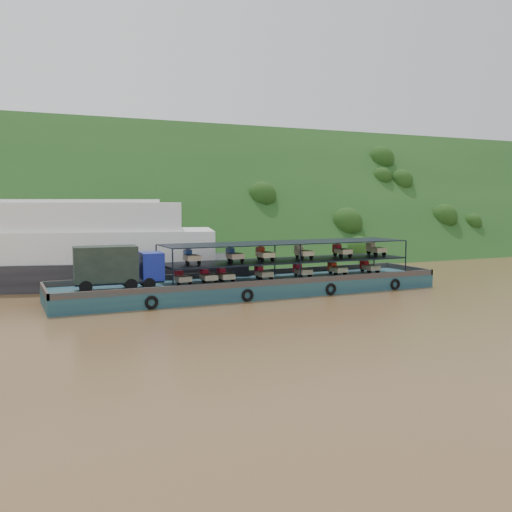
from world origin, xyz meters
name	(u,v)px	position (x,y,z in m)	size (l,w,h in m)	color
ground	(290,294)	(0.00, 0.00, 0.00)	(160.00, 160.00, 0.00)	brown
hillside	(175,258)	(0.00, 36.00, 0.00)	(140.00, 28.00, 28.00)	#163814
cargo_barge	(241,282)	(-4.32, 1.17, 1.17)	(35.00, 7.18, 4.72)	#15364B
passenger_ferry	(30,249)	(-20.81, 14.79, 3.65)	(42.86, 21.32, 8.42)	black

